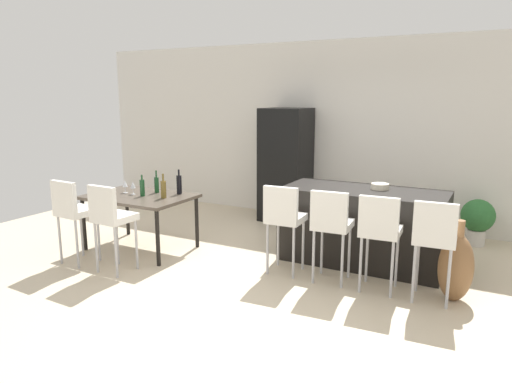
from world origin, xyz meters
TOP-DOWN VIEW (x-y plane):
  - ground_plane at (0.00, 0.00)m, footprint 10.00×10.00m
  - back_wall at (0.00, 2.67)m, footprint 10.00×0.12m
  - kitchen_island at (0.67, 0.81)m, footprint 1.94×0.86m
  - bar_chair_left at (-0.03, 0.00)m, footprint 0.42×0.42m
  - bar_chair_middle at (0.54, 0.00)m, footprint 0.43×0.43m
  - bar_chair_right at (1.06, 0.00)m, footprint 0.42×0.42m
  - bar_chair_far at (1.60, 0.00)m, footprint 0.42×0.42m
  - dining_table at (-2.10, -0.09)m, footprint 1.37×0.93m
  - dining_chair_near at (-2.41, -0.91)m, footprint 0.42×0.42m
  - dining_chair_far at (-1.79, -0.91)m, footprint 0.42×0.42m
  - wine_bottle_end at (-2.03, -0.11)m, footprint 0.06×0.06m
  - wine_bottle_corner at (-2.01, 0.16)m, footprint 0.06×0.06m
  - wine_bottle_inner at (-1.70, -0.07)m, footprint 0.07×0.07m
  - wine_bottle_right at (-1.68, 0.23)m, footprint 0.07×0.07m
  - wine_glass_left at (-2.37, -0.06)m, footprint 0.07×0.07m
  - wine_glass_middle at (-2.21, -0.08)m, footprint 0.07×0.07m
  - wine_glass_far at (-2.33, -0.43)m, footprint 0.07×0.07m
  - refrigerator at (-1.03, 2.23)m, footprint 0.72×0.68m
  - fruit_bowl at (0.83, 0.93)m, footprint 0.22×0.22m
  - floor_vase at (1.80, 0.16)m, footprint 0.34×0.34m
  - potted_plant at (1.88, 2.22)m, footprint 0.45×0.45m

SIDE VIEW (x-z plane):
  - ground_plane at x=0.00m, z-range 0.00..0.00m
  - floor_vase at x=1.80m, z-range -0.07..0.77m
  - potted_plant at x=1.88m, z-range 0.06..0.71m
  - kitchen_island at x=0.67m, z-range 0.00..0.92m
  - dining_table at x=-2.10m, z-range 0.31..1.05m
  - bar_chair_left at x=-0.03m, z-range 0.17..1.22m
  - bar_chair_middle at x=0.54m, z-range 0.17..1.22m
  - bar_chair_right at x=1.06m, z-range 0.17..1.22m
  - bar_chair_far at x=1.60m, z-range 0.17..1.22m
  - dining_chair_near at x=-2.41m, z-range 0.17..1.22m
  - dining_chair_far at x=-1.79m, z-range 0.17..1.22m
  - wine_bottle_corner at x=-2.01m, z-range 0.70..1.00m
  - wine_bottle_end at x=-2.03m, z-range 0.71..0.99m
  - wine_bottle_inner at x=-1.70m, z-range 0.70..1.02m
  - wine_glass_left at x=-2.37m, z-range 0.78..0.95m
  - wine_glass_middle at x=-2.21m, z-range 0.78..0.95m
  - wine_glass_far at x=-2.33m, z-range 0.78..0.95m
  - wine_bottle_right at x=-1.68m, z-range 0.71..1.04m
  - refrigerator at x=-1.03m, z-range 0.00..1.84m
  - fruit_bowl at x=0.83m, z-range 0.92..0.99m
  - back_wall at x=0.00m, z-range 0.00..2.90m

